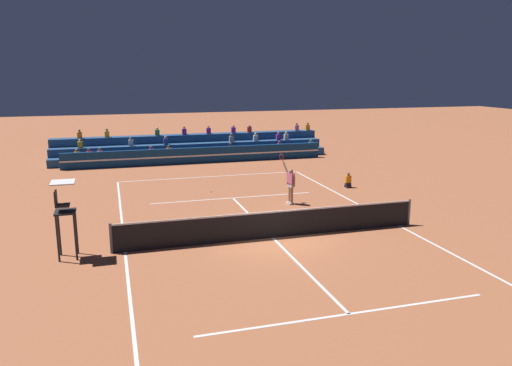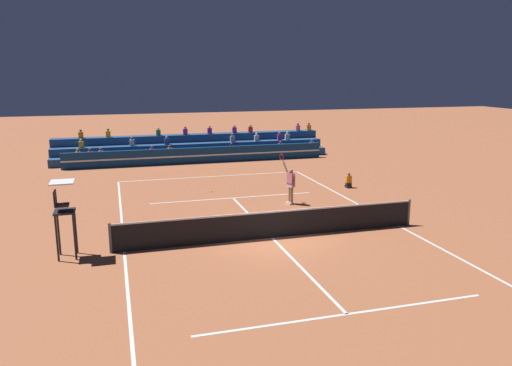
# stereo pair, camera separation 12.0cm
# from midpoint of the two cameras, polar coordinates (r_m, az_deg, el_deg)

# --- Properties ---
(ground_plane) EXTENTS (120.00, 120.00, 0.00)m
(ground_plane) POSITION_cam_midpoint_polar(r_m,az_deg,el_deg) (19.26, 2.02, -6.28)
(ground_plane) COLOR #AD603D
(court_lines) EXTENTS (11.10, 23.90, 0.01)m
(court_lines) POSITION_cam_midpoint_polar(r_m,az_deg,el_deg) (19.26, 2.02, -6.27)
(court_lines) COLOR white
(court_lines) RESTS_ON ground
(tennis_net) EXTENTS (12.00, 0.10, 1.10)m
(tennis_net) POSITION_cam_midpoint_polar(r_m,az_deg,el_deg) (19.10, 2.03, -4.73)
(tennis_net) COLOR slate
(tennis_net) RESTS_ON ground
(sponsor_banner_wall) EXTENTS (18.00, 0.26, 1.10)m
(sponsor_banner_wall) POSITION_cam_midpoint_polar(r_m,az_deg,el_deg) (34.87, -6.47, 3.16)
(sponsor_banner_wall) COLOR navy
(sponsor_banner_wall) RESTS_ON ground
(bleacher_stand) EXTENTS (19.76, 2.85, 2.28)m
(bleacher_stand) POSITION_cam_midpoint_polar(r_m,az_deg,el_deg) (37.33, -7.13, 3.92)
(bleacher_stand) COLOR navy
(bleacher_stand) RESTS_ON ground
(umpire_chair) EXTENTS (0.76, 0.84, 2.67)m
(umpire_chair) POSITION_cam_midpoint_polar(r_m,az_deg,el_deg) (17.98, -21.01, -2.80)
(umpire_chair) COLOR black
(umpire_chair) RESTS_ON ground
(ball_kid_courtside) EXTENTS (0.30, 0.36, 0.84)m
(ball_kid_courtside) POSITION_cam_midpoint_polar(r_m,az_deg,el_deg) (27.80, 10.65, 0.14)
(ball_kid_courtside) COLOR black
(ball_kid_courtside) RESTS_ON ground
(tennis_player) EXTENTS (0.52, 1.10, 2.42)m
(tennis_player) POSITION_cam_midpoint_polar(r_m,az_deg,el_deg) (23.89, 4.10, -0.11)
(tennis_player) COLOR #9E7051
(tennis_player) RESTS_ON ground
(tennis_ball) EXTENTS (0.07, 0.07, 0.07)m
(tennis_ball) POSITION_cam_midpoint_polar(r_m,az_deg,el_deg) (26.48, -5.00, -0.98)
(tennis_ball) COLOR #C6DB33
(tennis_ball) RESTS_ON ground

